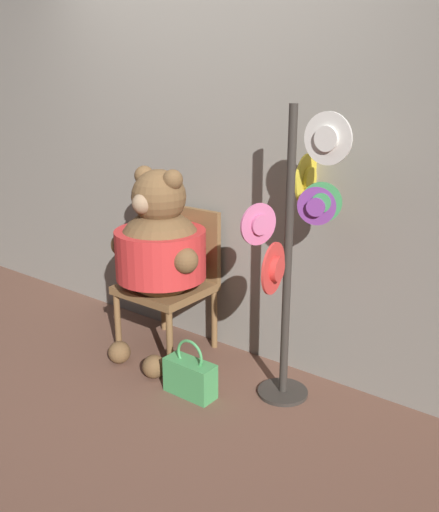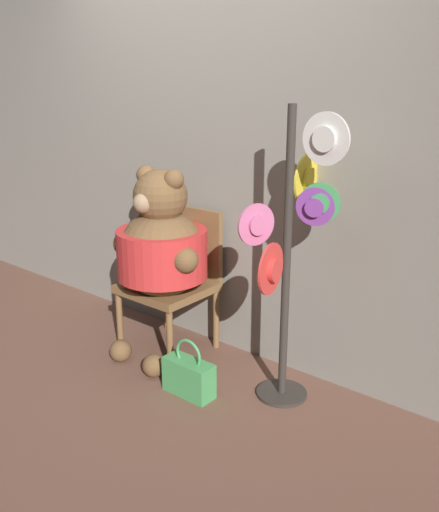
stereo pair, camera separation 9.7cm
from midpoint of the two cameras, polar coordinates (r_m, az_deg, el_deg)
ground_plane at (r=3.52m, az=-8.02°, el=-11.41°), size 14.00×14.00×0.00m
wall_back at (r=3.56m, az=-1.55°, el=12.11°), size 8.00×0.10×2.71m
chair at (r=3.63m, az=-5.36°, el=-1.90°), size 0.51×0.48×0.90m
teddy_bear at (r=3.42m, az=-6.81°, el=0.76°), size 0.66×0.58×1.19m
hat_display_rack at (r=2.90m, az=6.51°, el=1.17°), size 0.46×0.64×1.57m
handbag_on_ground at (r=3.22m, az=-3.84°, el=-11.94°), size 0.30×0.12×0.33m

